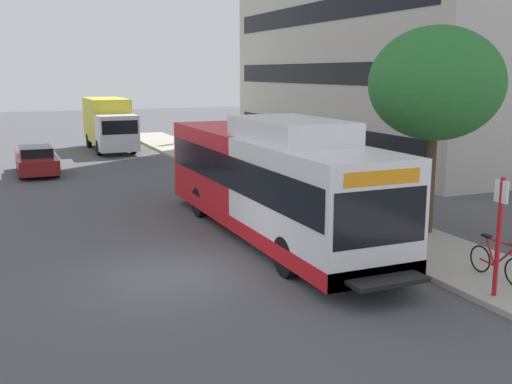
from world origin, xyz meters
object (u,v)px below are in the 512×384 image
object	(u,v)px
bicycle_parked	(498,262)
bus_stop_sign_pole	(499,228)
street_tree_near_stop	(436,84)
box_truck_background	(109,123)
transit_bus	(270,181)
parked_car_far_lane	(36,160)

from	to	relation	value
bicycle_parked	bus_stop_sign_pole	bearing A→B (deg)	-137.43
bus_stop_sign_pole	bicycle_parked	bearing A→B (deg)	42.57
bus_stop_sign_pole	street_tree_near_stop	size ratio (longest dim) A/B	0.43
bicycle_parked	box_truck_background	bearing A→B (deg)	97.83
transit_bus	bicycle_parked	world-z (taller)	transit_bus
parked_car_far_lane	bus_stop_sign_pole	bearing A→B (deg)	-69.80
transit_bus	parked_car_far_lane	xyz separation A→B (m)	(-5.72, 14.91, -1.04)
transit_bus	box_truck_background	bearing A→B (deg)	92.08
transit_bus	box_truck_background	size ratio (longest dim) A/B	1.75
bicycle_parked	parked_car_far_lane	size ratio (longest dim) A/B	0.39
street_tree_near_stop	box_truck_background	distance (m)	25.32
street_tree_near_stop	box_truck_background	size ratio (longest dim) A/B	0.87
street_tree_near_stop	box_truck_background	world-z (taller)	street_tree_near_stop
transit_bus	bicycle_parked	xyz separation A→B (m)	(3.12, -5.99, -1.14)
transit_bus	bus_stop_sign_pole	bearing A→B (deg)	-71.52
bus_stop_sign_pole	bicycle_parked	size ratio (longest dim) A/B	1.48
bicycle_parked	parked_car_far_lane	bearing A→B (deg)	112.92
transit_bus	bicycle_parked	size ratio (longest dim) A/B	6.96
transit_bus	street_tree_near_stop	bearing A→B (deg)	-23.58
bus_stop_sign_pole	street_tree_near_stop	distance (m)	6.05
bicycle_parked	box_truck_background	size ratio (longest dim) A/B	0.25
transit_bus	street_tree_near_stop	distance (m)	5.58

